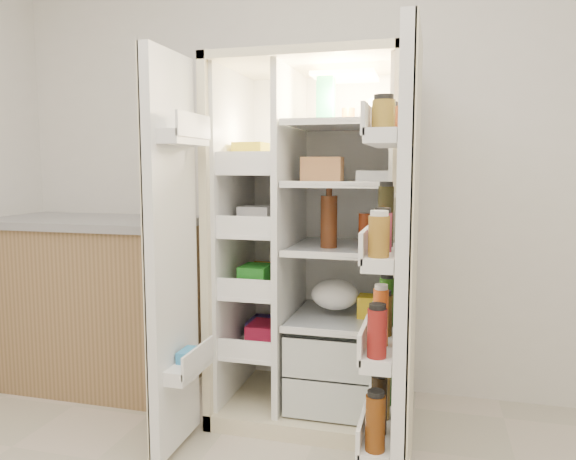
# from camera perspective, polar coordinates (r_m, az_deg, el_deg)

# --- Properties ---
(wall_back) EXTENTS (4.00, 0.02, 2.70)m
(wall_back) POSITION_cam_1_polar(r_m,az_deg,el_deg) (3.12, 5.63, 7.89)
(wall_back) COLOR silver
(wall_back) RESTS_ON floor
(refrigerator) EXTENTS (0.92, 0.70, 1.80)m
(refrigerator) POSITION_cam_1_polar(r_m,az_deg,el_deg) (2.84, 3.06, -4.25)
(refrigerator) COLOR beige
(refrigerator) RESTS_ON floor
(freezer_door) EXTENTS (0.15, 0.40, 1.72)m
(freezer_door) POSITION_cam_1_polar(r_m,az_deg,el_deg) (2.42, -11.99, -2.74)
(freezer_door) COLOR white
(freezer_door) RESTS_ON floor
(fridge_door) EXTENTS (0.17, 0.58, 1.72)m
(fridge_door) POSITION_cam_1_polar(r_m,az_deg,el_deg) (2.08, 11.76, -4.73)
(fridge_door) COLOR white
(fridge_door) RESTS_ON floor
(kitchen_counter) EXTENTS (1.35, 0.72, 0.98)m
(kitchen_counter) POSITION_cam_1_polar(r_m,az_deg,el_deg) (3.52, -20.32, -6.72)
(kitchen_counter) COLOR #916F48
(kitchen_counter) RESTS_ON floor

